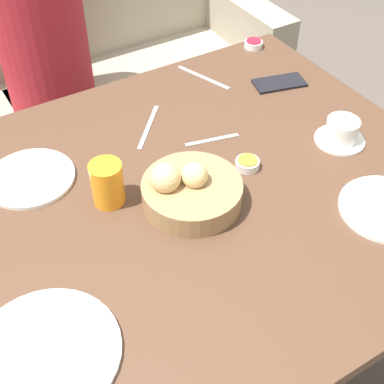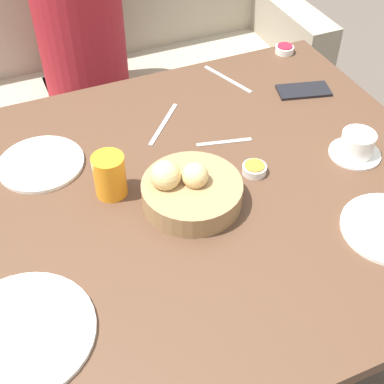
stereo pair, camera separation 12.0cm
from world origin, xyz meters
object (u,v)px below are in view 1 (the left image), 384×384
(spoon_coffee, at_px, (212,140))
(jam_bowl_berry, at_px, (253,44))
(plate_far_center, at_px, (31,178))
(juice_glass, at_px, (107,183))
(bread_basket, at_px, (190,190))
(coffee_cup, at_px, (341,132))
(knife_silver, at_px, (148,127))
(jam_bowl_honey, at_px, (247,163))
(plate_near_left, at_px, (45,353))
(couch, at_px, (65,105))
(cell_phone, at_px, (279,83))
(seated_person, at_px, (52,85))
(fork_silver, at_px, (203,77))

(spoon_coffee, bearing_deg, jam_bowl_berry, 42.07)
(plate_far_center, bearing_deg, juice_glass, -50.76)
(bread_basket, height_order, jam_bowl_berry, bread_basket)
(coffee_cup, distance_m, knife_silver, 0.50)
(jam_bowl_berry, relative_size, jam_bowl_honey, 1.00)
(jam_bowl_honey, xyz_separation_m, knife_silver, (-0.13, 0.27, -0.01))
(plate_far_center, height_order, coffee_cup, coffee_cup)
(plate_near_left, height_order, juice_glass, juice_glass)
(couch, height_order, knife_silver, couch)
(bread_basket, xyz_separation_m, jam_bowl_honey, (0.18, 0.03, -0.02))
(plate_far_center, bearing_deg, jam_bowl_honey, -26.19)
(knife_silver, bearing_deg, plate_near_left, -133.19)
(juice_glass, xyz_separation_m, cell_phone, (0.63, 0.19, -0.05))
(plate_far_center, relative_size, jam_bowl_berry, 3.57)
(knife_silver, height_order, spoon_coffee, same)
(plate_far_center, height_order, cell_phone, plate_far_center)
(plate_near_left, xyz_separation_m, juice_glass, (0.26, 0.30, 0.05))
(jam_bowl_honey, bearing_deg, bread_basket, -170.76)
(jam_bowl_honey, height_order, spoon_coffee, jam_bowl_honey)
(coffee_cup, bearing_deg, couch, 107.08)
(bread_basket, relative_size, jam_bowl_berry, 3.87)
(spoon_coffee, bearing_deg, bread_basket, -135.45)
(couch, distance_m, jam_bowl_honey, 1.24)
(spoon_coffee, bearing_deg, cell_phone, 21.24)
(bread_basket, distance_m, jam_bowl_berry, 0.74)
(couch, relative_size, cell_phone, 11.16)
(seated_person, relative_size, coffee_cup, 9.44)
(juice_glass, bearing_deg, plate_near_left, -131.35)
(jam_bowl_honey, bearing_deg, couch, 95.01)
(jam_bowl_berry, distance_m, spoon_coffee, 0.51)
(plate_near_left, relative_size, coffee_cup, 2.09)
(knife_silver, bearing_deg, jam_bowl_honey, -63.94)
(juice_glass, distance_m, fork_silver, 0.57)
(jam_bowl_honey, bearing_deg, knife_silver, 116.06)
(seated_person, bearing_deg, coffee_cup, -66.82)
(seated_person, height_order, coffee_cup, seated_person)
(bread_basket, relative_size, plate_far_center, 1.08)
(jam_bowl_berry, bearing_deg, jam_bowl_honey, -127.30)
(coffee_cup, xyz_separation_m, jam_bowl_honey, (-0.26, 0.04, -0.02))
(plate_near_left, height_order, fork_silver, plate_near_left)
(coffee_cup, relative_size, knife_silver, 0.86)
(plate_far_center, xyz_separation_m, cell_phone, (0.76, 0.03, -0.00))
(bread_basket, bearing_deg, knife_silver, 80.40)
(knife_silver, bearing_deg, spoon_coffee, -49.57)
(couch, bearing_deg, plate_far_center, -111.76)
(coffee_cup, xyz_separation_m, fork_silver, (-0.14, 0.44, -0.03))
(seated_person, height_order, jam_bowl_honey, seated_person)
(bread_basket, bearing_deg, fork_silver, 54.63)
(juice_glass, xyz_separation_m, jam_bowl_berry, (0.70, 0.40, -0.04))
(coffee_cup, height_order, cell_phone, coffee_cup)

